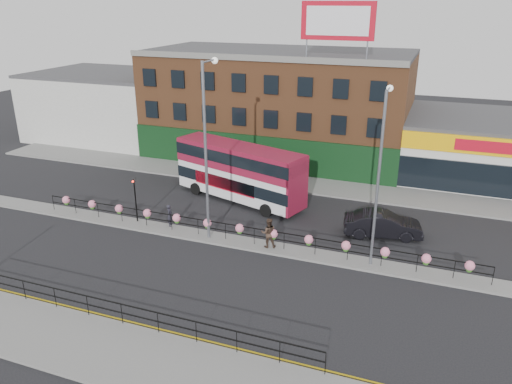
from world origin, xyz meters
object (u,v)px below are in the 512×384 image
(car, at_px, (383,224))
(lamp_column_west, at_px, (207,137))
(double_decker_bus, at_px, (240,167))
(pedestrian_a, at_px, (170,215))
(lamp_column_east, at_px, (380,165))
(pedestrian_b, at_px, (269,233))

(car, xyz_separation_m, lamp_column_west, (-10.66, -4.22, 6.06))
(double_decker_bus, relative_size, pedestrian_a, 7.24)
(double_decker_bus, relative_size, car, 2.11)
(lamp_column_west, bearing_deg, car, 21.60)
(double_decker_bus, bearing_deg, pedestrian_a, -112.57)
(pedestrian_a, bearing_deg, lamp_column_west, -116.75)
(car, relative_size, lamp_column_west, 0.47)
(car, height_order, lamp_column_west, lamp_column_west)
(double_decker_bus, distance_m, car, 11.74)
(double_decker_bus, distance_m, pedestrian_a, 7.09)
(car, xyz_separation_m, lamp_column_east, (-0.12, -4.10, 5.42))
(car, relative_size, pedestrian_a, 3.44)
(pedestrian_a, bearing_deg, car, -94.61)
(lamp_column_west, bearing_deg, lamp_column_east, 0.65)
(pedestrian_a, distance_m, lamp_column_east, 14.82)
(pedestrian_a, bearing_deg, lamp_column_east, -111.09)
(car, relative_size, lamp_column_east, 0.52)
(pedestrian_b, bearing_deg, pedestrian_a, -25.43)
(pedestrian_a, relative_size, lamp_column_east, 0.15)
(double_decker_bus, xyz_separation_m, car, (11.31, -2.51, -1.90))
(car, distance_m, lamp_column_west, 12.97)
(double_decker_bus, xyz_separation_m, lamp_column_west, (0.65, -6.73, 4.16))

